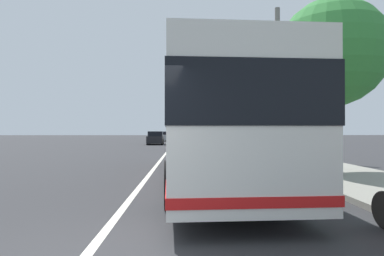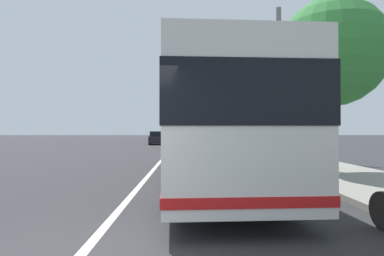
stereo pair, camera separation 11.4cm
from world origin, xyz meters
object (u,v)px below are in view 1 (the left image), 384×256
Objects in this scene: utility_pole at (278,83)px; car_oncoming at (187,137)px; coach_bus at (206,125)px; car_behind_bus at (192,142)px; car_far_distant at (161,136)px; car_ahead_same_lane at (155,138)px; roadside_tree_mid_block at (331,54)px.

car_oncoming is at bearing 12.48° from utility_pole.
coach_bus is at bearing 148.85° from utility_pole.
car_far_distant is at bearing 12.32° from car_behind_bus.
roadside_tree_mid_block reaches higher than car_ahead_same_lane.
car_far_distant is 38.77m from roadside_tree_mid_block.
utility_pole reaches higher than car_far_distant.
utility_pole reaches higher than car_oncoming.
car_far_distant is 0.67× the size of roadside_tree_mid_block.
car_behind_bus is 0.99× the size of car_far_distant.
utility_pole is at bearing 12.35° from car_far_distant.
car_behind_bus is at bearing -177.90° from car_oncoming.
car_ahead_same_lane is (26.67, 3.99, -1.07)m from coach_bus.
roadside_tree_mid_block is 0.73× the size of utility_pole.
car_oncoming is at bearing 131.56° from car_ahead_same_lane.
car_oncoming is 0.63× the size of roadside_tree_mid_block.
roadside_tree_mid_block is at bearing 9.36° from car_far_distant.
roadside_tree_mid_block reaches higher than car_oncoming.
car_far_distant is at bearing 179.21° from car_ahead_same_lane.
roadside_tree_mid_block is at bearing -169.64° from car_oncoming.
roadside_tree_mid_block reaches higher than car_behind_bus.
car_behind_bus is at bearing -2.76° from coach_bus.
car_behind_bus is at bearing 18.61° from car_ahead_same_lane.
car_far_distant is (11.75, 0.18, -0.02)m from car_ahead_same_lane.
car_far_distant is 32.14m from utility_pole.
coach_bus is 1.94× the size of roadside_tree_mid_block.
car_oncoming is at bearing 3.00° from car_behind_bus.
car_ahead_same_lane is 0.99× the size of car_far_distant.
utility_pole is at bearing -148.29° from car_behind_bus.
coach_bus is 5.31m from roadside_tree_mid_block.
car_ahead_same_lane reaches higher than car_behind_bus.
car_behind_bus is 16.16m from roadside_tree_mid_block.
car_oncoming is (30.15, 0.29, -1.06)m from coach_bus.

